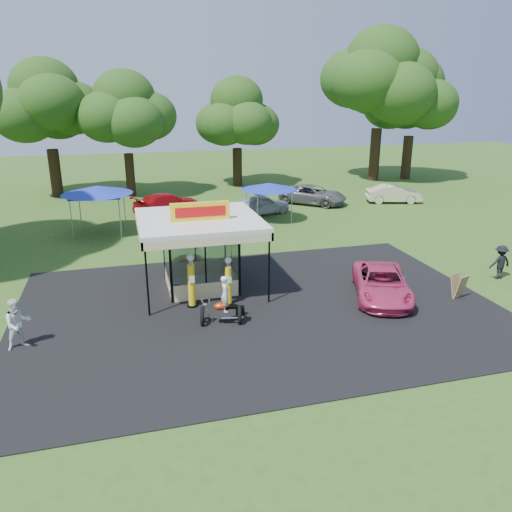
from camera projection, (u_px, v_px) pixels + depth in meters
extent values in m
plane|color=#31591C|center=(273.00, 329.00, 19.34)|extent=(120.00, 120.00, 0.00)
cube|color=black|center=(259.00, 308.00, 21.16)|extent=(20.00, 14.00, 0.04)
cube|color=white|center=(201.00, 287.00, 23.40)|extent=(3.00, 3.00, 0.06)
cube|color=white|center=(199.00, 219.00, 22.37)|extent=(5.40, 5.40, 0.18)
cube|color=yellow|center=(200.00, 211.00, 21.76)|extent=(2.60, 0.25, 0.80)
cube|color=red|center=(201.00, 212.00, 21.64)|extent=(2.21, 0.02, 0.45)
cylinder|color=black|center=(147.00, 280.00, 19.94)|extent=(0.08, 0.08, 3.20)
cylinder|color=black|center=(269.00, 268.00, 21.21)|extent=(0.08, 0.08, 3.20)
cylinder|color=black|center=(192.00, 306.00, 21.30)|extent=(0.45, 0.45, 0.10)
cylinder|color=yellow|center=(192.00, 285.00, 20.99)|extent=(0.31, 0.31, 1.83)
cylinder|color=silver|center=(191.00, 262.00, 20.67)|extent=(0.20, 0.20, 0.20)
sphere|color=white|center=(190.00, 257.00, 20.60)|extent=(0.33, 0.33, 0.33)
cube|color=white|center=(192.00, 280.00, 20.73)|extent=(0.22, 0.02, 0.31)
cylinder|color=black|center=(229.00, 304.00, 21.53)|extent=(0.40, 0.40, 0.09)
cylinder|color=yellow|center=(228.00, 285.00, 21.25)|extent=(0.28, 0.28, 1.65)
cylinder|color=silver|center=(228.00, 264.00, 20.96)|extent=(0.18, 0.18, 0.18)
sphere|color=white|center=(228.00, 260.00, 20.91)|extent=(0.29, 0.29, 0.29)
cube|color=white|center=(229.00, 280.00, 21.02)|extent=(0.20, 0.02, 0.28)
torus|color=black|center=(202.00, 317.00, 19.63)|extent=(0.29, 0.83, 0.82)
torus|color=black|center=(239.00, 315.00, 19.77)|extent=(0.29, 0.83, 0.82)
cube|color=silver|center=(222.00, 312.00, 19.65)|extent=(0.57, 0.36, 0.29)
ellipsoid|color=#C63C0E|center=(222.00, 306.00, 19.57)|extent=(0.62, 0.35, 0.29)
cube|color=black|center=(231.00, 307.00, 19.62)|extent=(0.57, 0.34, 0.10)
cube|color=black|center=(240.00, 310.00, 19.71)|extent=(0.39, 0.38, 0.27)
cylinder|color=silver|center=(206.00, 308.00, 19.53)|extent=(0.43, 0.13, 0.87)
cylinder|color=silver|center=(209.00, 300.00, 19.44)|extent=(0.14, 0.59, 0.05)
sphere|color=silver|center=(205.00, 305.00, 19.48)|extent=(0.16, 0.16, 0.16)
imported|color=white|center=(225.00, 294.00, 19.42)|extent=(0.43, 0.58, 1.46)
torus|color=black|center=(180.00, 292.00, 22.03)|extent=(0.70, 0.43, 0.66)
torus|color=black|center=(177.00, 291.00, 22.12)|extent=(0.71, 0.51, 0.66)
cube|color=#593819|center=(460.00, 288.00, 21.93)|extent=(0.66, 0.47, 1.09)
cube|color=#593819|center=(457.00, 285.00, 22.17)|extent=(0.66, 0.47, 1.09)
imported|color=yellow|center=(194.00, 263.00, 25.28)|extent=(2.82, 1.13, 0.96)
imported|color=#DA3B6E|center=(382.00, 283.00, 22.06)|extent=(3.88, 5.39, 1.36)
imported|color=white|center=(18.00, 324.00, 17.65)|extent=(1.15, 1.05, 1.89)
imported|color=black|center=(500.00, 262.00, 24.28)|extent=(1.09, 0.63, 1.68)
imported|color=#A70C11|center=(167.00, 203.00, 37.31)|extent=(5.59, 4.18, 1.50)
imported|color=#B5B5BA|center=(261.00, 204.00, 36.91)|extent=(4.72, 3.06, 1.49)
imported|color=slate|center=(313.00, 195.00, 40.32)|extent=(5.68, 5.50, 1.50)
imported|color=beige|center=(394.00, 194.00, 40.81)|extent=(4.66, 2.62, 1.45)
cylinder|color=gray|center=(77.00, 211.00, 32.88)|extent=(0.06, 0.06, 2.46)
cylinder|color=gray|center=(122.00, 208.00, 33.59)|extent=(0.06, 0.06, 2.46)
cylinder|color=gray|center=(74.00, 221.00, 30.24)|extent=(0.06, 0.06, 2.46)
cylinder|color=gray|center=(123.00, 218.00, 30.96)|extent=(0.06, 0.06, 2.46)
cube|color=#1C32BB|center=(97.00, 195.00, 31.51)|extent=(3.08, 3.08, 0.12)
cone|color=#1C32BB|center=(97.00, 190.00, 31.41)|extent=(4.43, 4.43, 0.51)
cylinder|color=gray|center=(247.00, 203.00, 35.82)|extent=(0.05, 0.05, 2.14)
cylinder|color=gray|center=(280.00, 201.00, 36.43)|extent=(0.05, 0.05, 2.14)
cylinder|color=gray|center=(256.00, 211.00, 33.55)|extent=(0.05, 0.05, 2.14)
cylinder|color=gray|center=(291.00, 209.00, 34.16)|extent=(0.05, 0.05, 2.14)
cube|color=#1C32BB|center=(269.00, 190.00, 34.63)|extent=(2.68, 2.68, 0.11)
cone|color=#1C32BB|center=(269.00, 186.00, 34.55)|extent=(3.86, 3.86, 0.45)
cylinder|color=black|center=(55.00, 173.00, 42.88)|extent=(0.95, 0.95, 4.03)
ellipsoid|color=#254C15|center=(47.00, 111.00, 41.26)|extent=(9.34, 9.34, 8.01)
cylinder|color=black|center=(130.00, 175.00, 43.22)|extent=(0.78, 0.78, 3.63)
ellipsoid|color=#254C15|center=(126.00, 118.00, 41.72)|extent=(8.71, 8.71, 7.47)
cylinder|color=black|center=(237.00, 167.00, 47.84)|extent=(0.89, 0.89, 3.54)
ellipsoid|color=#254C15|center=(237.00, 118.00, 46.41)|extent=(8.27, 8.27, 7.09)
cylinder|color=black|center=(375.00, 155.00, 50.44)|extent=(1.03, 1.03, 5.16)
ellipsoid|color=#254C15|center=(380.00, 86.00, 48.35)|extent=(12.04, 12.04, 10.32)
cylinder|color=black|center=(407.00, 158.00, 51.39)|extent=(0.98, 0.98, 4.35)
ellipsoid|color=#254C15|center=(412.00, 102.00, 49.67)|extent=(9.81, 9.81, 8.41)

